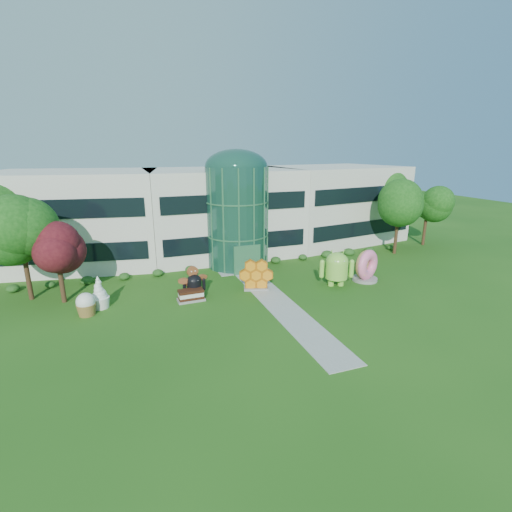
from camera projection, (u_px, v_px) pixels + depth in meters
name	position (u px, v px, depth m)	size (l,w,h in m)	color
ground	(287.00, 311.00, 27.12)	(140.00, 140.00, 0.00)	#215114
building	(221.00, 211.00, 42.05)	(46.00, 15.00, 9.30)	beige
atrium	(237.00, 218.00, 36.57)	(6.00, 6.00, 9.80)	#194738
walkway	(276.00, 301.00, 28.92)	(2.40, 20.00, 0.04)	#9E9E93
tree_red	(59.00, 265.00, 27.93)	(4.00, 4.00, 6.00)	#3F0C14
trees_backdrop	(234.00, 223.00, 37.67)	(52.00, 8.00, 8.40)	#124511
android_green	(337.00, 266.00, 31.74)	(3.10, 2.07, 3.51)	#87D042
android_black	(194.00, 284.00, 29.56)	(1.90, 1.27, 2.16)	black
donut	(366.00, 265.00, 33.07)	(2.80, 1.34, 2.91)	pink
gingerbread	(193.00, 281.00, 29.65)	(2.74, 1.05, 2.53)	brown
ice_cream_sandwich	(191.00, 295.00, 28.86)	(2.10, 1.05, 0.94)	black
honeycomb	(256.00, 276.00, 31.01)	(3.03, 1.08, 2.38)	orange
froyo	(99.00, 292.00, 27.38)	(1.44, 1.44, 2.48)	white
cupcake	(86.00, 304.00, 26.28)	(1.40, 1.40, 1.69)	white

